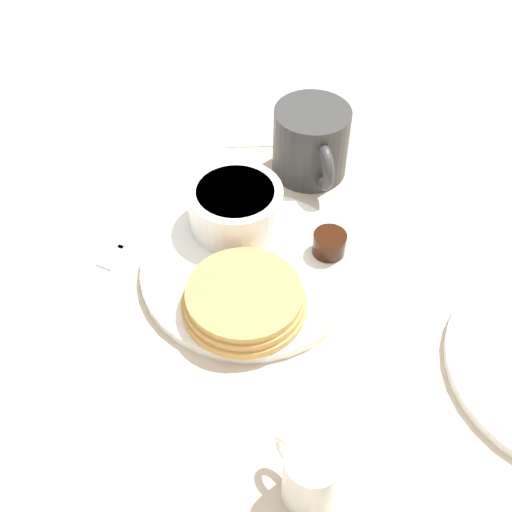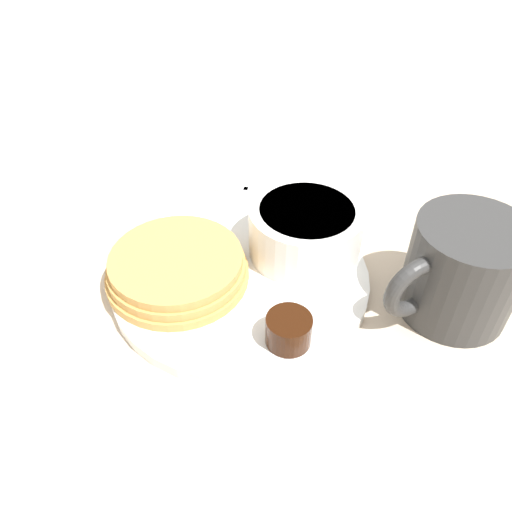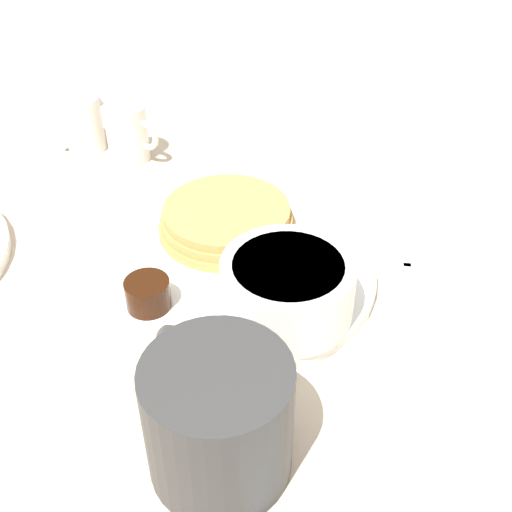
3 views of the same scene
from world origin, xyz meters
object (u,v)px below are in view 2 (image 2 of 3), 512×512
bowl (305,229)px  coffee_mug (460,271)px  plate (241,276)px  fork (260,190)px

bowl → coffee_mug: size_ratio=0.84×
bowl → coffee_mug: bearing=130.4°
plate → fork: plate is taller
bowl → fork: size_ratio=0.90×
coffee_mug → fork: bearing=-69.7°
plate → bowl: bearing=-175.5°
plate → coffee_mug: size_ratio=1.87×
plate → bowl: 0.08m
plate → coffee_mug: coffee_mug is taller
bowl → fork: (-0.00, -0.13, -0.04)m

